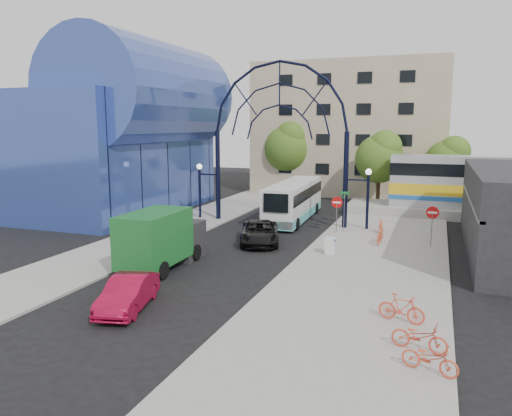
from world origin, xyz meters
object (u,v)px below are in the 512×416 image
at_px(red_sedan, 128,293).
at_px(bike_near_b, 381,226).
at_px(tree_north_b, 289,146).
at_px(bike_near_a, 380,236).
at_px(black_suv, 260,232).
at_px(bike_far_c, 430,358).
at_px(bike_far_a, 419,337).
at_px(city_bus, 294,200).
at_px(tree_north_c, 449,160).
at_px(sandwich_board, 330,244).
at_px(street_name_sign, 344,203).
at_px(stop_sign, 337,206).
at_px(bike_far_b, 402,308).
at_px(green_truck, 163,239).
at_px(tree_north_a, 381,156).
at_px(do_not_enter_sign, 432,217).
at_px(gateway_arch, 279,110).

xyz_separation_m(red_sedan, bike_near_b, (8.17, 17.76, -0.06)).
height_order(tree_north_b, bike_near_a, tree_north_b).
bearing_deg(black_suv, bike_far_c, -72.35).
xyz_separation_m(bike_near_b, bike_far_a, (3.14, -17.94, -0.02)).
relative_size(city_bus, red_sedan, 2.63).
relative_size(tree_north_b, bike_near_a, 4.29).
bearing_deg(tree_north_c, sandwich_board, -106.55).
bearing_deg(street_name_sign, stop_sign, -123.64).
bearing_deg(bike_far_b, sandwich_board, 41.12).
bearing_deg(green_truck, stop_sign, 56.87).
xyz_separation_m(stop_sign, bike_far_b, (5.35, -14.91, -1.34)).
distance_m(stop_sign, bike_far_b, 15.89).
bearing_deg(red_sedan, stop_sign, 58.87).
relative_size(sandwich_board, tree_north_a, 0.14).
relative_size(street_name_sign, tree_north_a, 0.40).
xyz_separation_m(tree_north_c, black_suv, (-11.38, -20.28, -3.57)).
bearing_deg(black_suv, bike_far_a, -70.35).
distance_m(stop_sign, do_not_enter_sign, 6.51).
relative_size(green_truck, bike_near_a, 3.31).
xyz_separation_m(street_name_sign, tree_north_c, (6.92, 15.33, 2.15)).
bearing_deg(sandwich_board, city_bus, 116.12).
height_order(tree_north_c, green_truck, tree_north_c).
height_order(do_not_enter_sign, red_sedan, do_not_enter_sign).
relative_size(stop_sign, bike_far_c, 1.45).
bearing_deg(bike_far_a, bike_near_a, 22.48).
xyz_separation_m(bike_far_b, bike_far_c, (1.08, -3.76, -0.08)).
distance_m(do_not_enter_sign, black_suv, 10.60).
distance_m(tree_north_b, bike_near_b, 21.27).
relative_size(gateway_arch, bike_far_c, 7.94).
bearing_deg(tree_north_b, bike_far_b, -66.86).
bearing_deg(tree_north_c, black_suv, -119.29).
height_order(green_truck, bike_far_c, green_truck).
bearing_deg(green_truck, tree_north_a, 70.74).
xyz_separation_m(red_sedan, bike_far_a, (11.31, -0.18, -0.08)).
relative_size(stop_sign, tree_north_c, 0.38).
xyz_separation_m(city_bus, bike_far_b, (9.58, -19.14, -0.90)).
distance_m(do_not_enter_sign, bike_far_a, 15.28).
xyz_separation_m(do_not_enter_sign, bike_far_c, (0.23, -16.67, -1.40)).
bearing_deg(gateway_arch, stop_sign, -22.63).
height_order(sandwich_board, tree_north_c, tree_north_c).
bearing_deg(bike_far_c, bike_near_b, 27.80).
bearing_deg(red_sedan, bike_near_a, 46.22).
height_order(street_name_sign, tree_north_c, tree_north_c).
height_order(gateway_arch, bike_far_b, gateway_arch).
relative_size(green_truck, bike_far_a, 3.37).
distance_m(do_not_enter_sign, bike_near_a, 3.31).
xyz_separation_m(sandwich_board, tree_north_b, (-9.48, 23.95, 4.52)).
bearing_deg(tree_north_b, bike_near_b, -55.97).
xyz_separation_m(green_truck, bike_far_b, (12.42, -3.75, -0.89)).
height_order(stop_sign, tree_north_b, tree_north_b).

